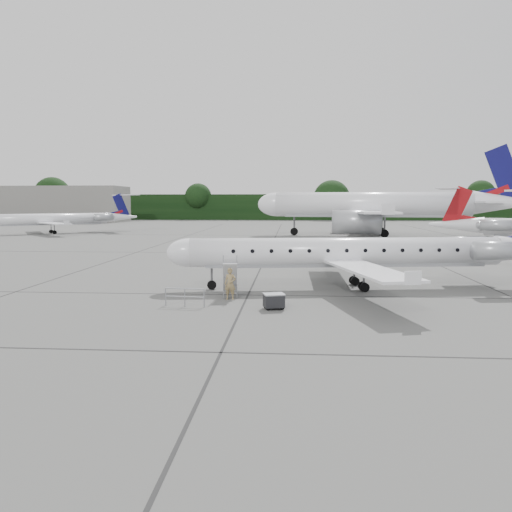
# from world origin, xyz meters

# --- Properties ---
(ground) EXTENTS (320.00, 320.00, 0.00)m
(ground) POSITION_xyz_m (0.00, 0.00, 0.00)
(ground) COLOR #5E5E5C
(ground) RESTS_ON ground
(treeline) EXTENTS (260.00, 4.00, 8.00)m
(treeline) POSITION_xyz_m (0.00, 130.00, 4.00)
(treeline) COLOR black
(treeline) RESTS_ON ground
(terminal_building) EXTENTS (40.00, 14.00, 10.00)m
(terminal_building) POSITION_xyz_m (-70.00, 110.00, 5.00)
(terminal_building) COLOR slate
(terminal_building) RESTS_ON ground
(main_regional_jet) EXTENTS (28.42, 22.06, 6.73)m
(main_regional_jet) POSITION_xyz_m (0.98, 5.54, 3.36)
(main_regional_jet) COLOR white
(main_regional_jet) RESTS_ON ground
(airstair) EXTENTS (1.13, 2.37, 2.11)m
(airstair) POSITION_xyz_m (-6.31, 2.46, 1.05)
(airstair) COLOR white
(airstair) RESTS_ON ground
(passenger) EXTENTS (0.71, 0.49, 1.87)m
(passenger) POSITION_xyz_m (-6.15, 1.18, 0.93)
(passenger) COLOR #957E51
(passenger) RESTS_ON ground
(safety_railing) EXTENTS (2.20, 0.32, 1.00)m
(safety_railing) POSITION_xyz_m (-8.40, -0.98, 0.50)
(safety_railing) COLOR gray
(safety_railing) RESTS_ON ground
(baggage_cart) EXTENTS (1.22, 1.09, 0.90)m
(baggage_cart) POSITION_xyz_m (-3.50, -1.28, 0.45)
(baggage_cart) COLOR black
(baggage_cart) RESTS_ON ground
(bg_narrowbody) EXTENTS (43.00, 32.76, 14.53)m
(bg_narrowbody) POSITION_xyz_m (10.54, 56.62, 7.26)
(bg_narrowbody) COLOR white
(bg_narrowbody) RESTS_ON ground
(bg_regional_left) EXTENTS (33.80, 32.59, 7.20)m
(bg_regional_left) POSITION_xyz_m (-46.18, 58.41, 3.60)
(bg_regional_left) COLOR white
(bg_regional_left) RESTS_ON ground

